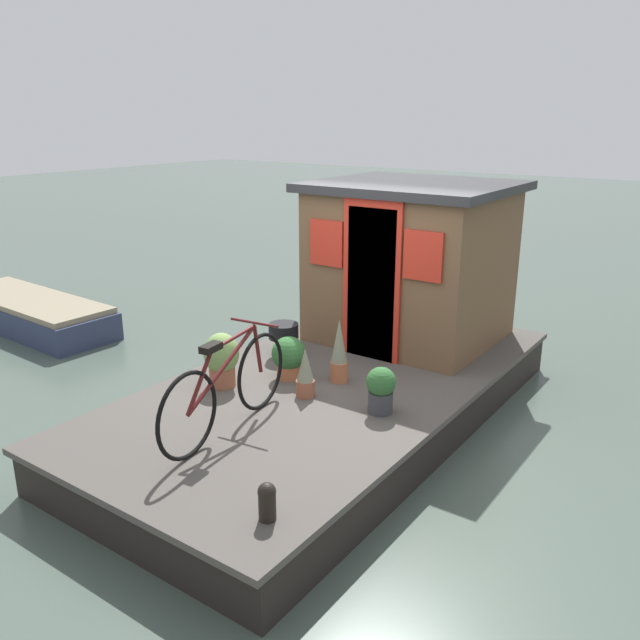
# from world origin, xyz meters

# --- Properties ---
(ground_plane) EXTENTS (60.00, 60.00, 0.00)m
(ground_plane) POSITION_xyz_m (0.00, 0.00, 0.00)
(ground_plane) COLOR #47564C
(houseboat_deck) EXTENTS (5.61, 2.79, 0.48)m
(houseboat_deck) POSITION_xyz_m (0.00, 0.00, 0.24)
(houseboat_deck) COLOR #4C4742
(houseboat_deck) RESTS_ON ground_plane
(houseboat_cabin) EXTENTS (2.01, 2.22, 1.89)m
(houseboat_cabin) POSITION_xyz_m (1.69, 0.00, 1.43)
(houseboat_cabin) COLOR brown
(houseboat_cabin) RESTS_ON houseboat_deck
(bicycle) EXTENTS (1.78, 0.50, 0.88)m
(bicycle) POSITION_xyz_m (-1.47, 0.08, 0.88)
(bicycle) COLOR black
(bicycle) RESTS_ON houseboat_deck
(potted_plant_sage) EXTENTS (0.19, 0.19, 0.68)m
(potted_plant_sage) POSITION_xyz_m (-0.00, -0.10, 0.80)
(potted_plant_sage) COLOR #B2603D
(potted_plant_sage) RESTS_ON houseboat_deck
(potted_plant_fern) EXTENTS (0.28, 0.28, 0.44)m
(potted_plant_fern) POSITION_xyz_m (-0.39, -0.82, 0.71)
(potted_plant_fern) COLOR #38383D
(potted_plant_fern) RESTS_ON houseboat_deck
(potted_plant_rosemary) EXTENTS (0.36, 0.36, 0.45)m
(potted_plant_rosemary) POSITION_xyz_m (-0.23, 0.38, 0.72)
(potted_plant_rosemary) COLOR #B2603D
(potted_plant_rosemary) RESTS_ON houseboat_deck
(potted_plant_thyme) EXTENTS (0.18, 0.18, 0.50)m
(potted_plant_thyme) POSITION_xyz_m (-0.50, -0.04, 0.71)
(potted_plant_thyme) COLOR #935138
(potted_plant_thyme) RESTS_ON houseboat_deck
(potted_plant_geranium) EXTENTS (0.36, 0.36, 0.56)m
(potted_plant_geranium) POSITION_xyz_m (-0.79, 0.80, 0.78)
(potted_plant_geranium) COLOR #935138
(potted_plant_geranium) RESTS_ON houseboat_deck
(charcoal_grill) EXTENTS (0.34, 0.34, 0.39)m
(charcoal_grill) POSITION_xyz_m (0.25, 0.82, 0.76)
(charcoal_grill) COLOR black
(charcoal_grill) RESTS_ON houseboat_deck
(mooring_bollard) EXTENTS (0.13, 0.13, 0.28)m
(mooring_bollard) POSITION_xyz_m (-2.29, -1.04, 0.63)
(mooring_bollard) COLOR black
(mooring_bollard) RESTS_ON houseboat_deck
(dinghy_boat) EXTENTS (1.15, 3.22, 0.48)m
(dinghy_boat) POSITION_xyz_m (-0.03, 5.54, 0.24)
(dinghy_boat) COLOR #2D3856
(dinghy_boat) RESTS_ON ground_plane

